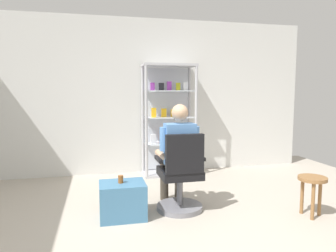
{
  "coord_description": "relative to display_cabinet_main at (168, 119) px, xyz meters",
  "views": [
    {
      "loc": [
        -0.81,
        -2.5,
        1.43
      ],
      "look_at": [
        0.08,
        1.36,
        1.0
      ],
      "focal_mm": 33.32,
      "sensor_mm": 36.0,
      "label": 1
    }
  ],
  "objects": [
    {
      "name": "back_wall",
      "position": [
        -0.4,
        0.24,
        0.38
      ],
      "size": [
        6.0,
        0.1,
        2.7
      ],
      "primitive_type": "cube",
      "color": "silver",
      "rests_on": "ground"
    },
    {
      "name": "display_cabinet_main",
      "position": [
        0.0,
        0.0,
        0.0
      ],
      "size": [
        0.9,
        0.45,
        1.9
      ],
      "color": "#B7B7BC",
      "rests_on": "ground"
    },
    {
      "name": "office_chair",
      "position": [
        -0.25,
        -1.76,
        -0.57
      ],
      "size": [
        0.56,
        0.56,
        0.96
      ],
      "color": "slate",
      "rests_on": "ground"
    },
    {
      "name": "seated_shopkeeper",
      "position": [
        -0.25,
        -1.6,
        -0.25
      ],
      "size": [
        0.49,
        0.57,
        1.29
      ],
      "color": "#3F382D",
      "rests_on": "ground"
    },
    {
      "name": "storage_crate",
      "position": [
        -0.95,
        -1.79,
        -0.76
      ],
      "size": [
        0.52,
        0.41,
        0.41
      ],
      "primitive_type": "cube",
      "color": "teal",
      "rests_on": "ground"
    },
    {
      "name": "tea_glass",
      "position": [
        -0.96,
        -1.79,
        -0.52
      ],
      "size": [
        0.06,
        0.06,
        0.09
      ],
      "primitive_type": "cylinder",
      "color": "brown",
      "rests_on": "storage_crate"
    },
    {
      "name": "wooden_stool",
      "position": [
        1.18,
        -2.24,
        -0.6
      ],
      "size": [
        0.32,
        0.32,
        0.47
      ],
      "color": "olive",
      "rests_on": "ground"
    }
  ]
}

